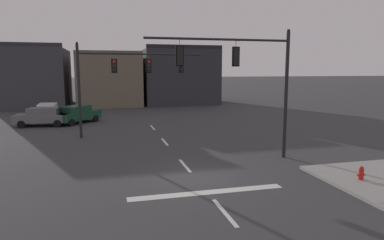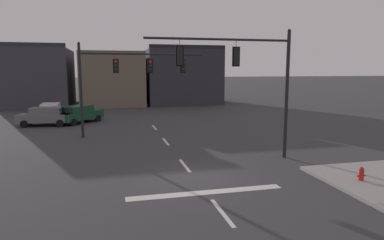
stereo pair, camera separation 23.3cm
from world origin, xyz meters
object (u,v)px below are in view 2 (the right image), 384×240
at_px(signal_mast_near_side, 249,72).
at_px(car_lot_farside, 51,111).
at_px(car_lot_nearside, 45,116).
at_px(car_lot_middle, 79,114).
at_px(signal_mast_far_side, 123,73).
at_px(fire_hydrant, 361,176).

relative_size(signal_mast_near_side, car_lot_farside, 1.75).
bearing_deg(car_lot_nearside, car_lot_middle, 19.20).
bearing_deg(car_lot_middle, signal_mast_near_side, -57.69).
relative_size(signal_mast_far_side, fire_hydrant, 12.07).
bearing_deg(car_lot_nearside, signal_mast_near_side, -49.36).
bearing_deg(car_lot_farside, car_lot_middle, -41.99).
bearing_deg(car_lot_farside, fire_hydrant, -55.28).
bearing_deg(car_lot_nearside, car_lot_farside, 91.52).
relative_size(car_lot_nearside, car_lot_farside, 1.02).
xyz_separation_m(signal_mast_far_side, car_lot_middle, (-3.78, 7.14, -3.77)).
xyz_separation_m(signal_mast_near_side, car_lot_middle, (-9.94, 15.72, -3.90)).
relative_size(signal_mast_near_side, fire_hydrant, 10.47).
distance_m(car_lot_nearside, fire_hydrant, 25.30).
bearing_deg(signal_mast_far_side, signal_mast_near_side, -54.30).
bearing_deg(signal_mast_far_side, car_lot_middle, 117.89).
xyz_separation_m(car_lot_nearside, car_lot_middle, (2.73, 0.95, 0.00)).
bearing_deg(signal_mast_far_side, fire_hydrant, -54.97).
xyz_separation_m(car_lot_farside, fire_hydrant, (16.03, -23.13, -0.53)).
bearing_deg(signal_mast_far_side, car_lot_farside, 124.29).
xyz_separation_m(signal_mast_far_side, car_lot_farside, (-6.60, 9.68, -3.77)).
relative_size(signal_mast_near_side, car_lot_nearside, 1.71).
height_order(car_lot_middle, car_lot_farside, same).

